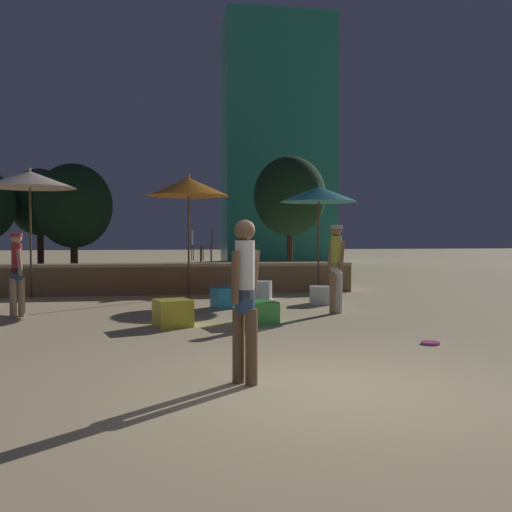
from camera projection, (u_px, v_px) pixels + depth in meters
The scene contains 21 objects.
ground_plane at pixel (323, 389), 5.79m from camera, with size 120.00×120.00×0.00m, color #D1B784.
wooden_deck at pixel (156, 278), 16.19m from camera, with size 10.77×2.50×0.82m.
patio_umbrella_0 at pixel (188, 187), 14.47m from camera, with size 2.08×2.08×3.12m.
patio_umbrella_1 at pixel (319, 194), 15.13m from camera, with size 2.06×2.06×2.95m.
patio_umbrella_2 at pixel (30, 180), 14.12m from camera, with size 2.24×2.24×3.25m.
cube_seat_0 at pixel (320, 295), 13.04m from camera, with size 0.58×0.58×0.41m.
cube_seat_1 at pixel (258, 291), 13.75m from camera, with size 0.76×0.76×0.46m.
cube_seat_2 at pixel (173, 313), 9.82m from camera, with size 0.72×0.72×0.46m.
cube_seat_3 at pixel (225, 298), 12.36m from camera, with size 0.61×0.61×0.44m.
cube_seat_4 at pixel (256, 312), 10.16m from camera, with size 0.77×0.77×0.39m.
person_1 at pixel (336, 263), 11.41m from camera, with size 0.29×0.48×1.78m.
person_2 at pixel (17, 271), 10.92m from camera, with size 0.30×0.43×1.62m.
person_3 at pixel (245, 295), 5.96m from camera, with size 0.38×0.39×1.73m.
bistro_chair_0 at pixel (209, 243), 16.19m from camera, with size 0.40×0.40×0.90m.
bistro_chair_1 at pixel (251, 243), 16.59m from camera, with size 0.48×0.48×0.90m.
bistro_chair_2 at pixel (195, 242), 17.05m from camera, with size 0.42×0.42×0.90m.
frisbee_disc at pixel (431, 343), 8.20m from camera, with size 0.27×0.27×0.03m.
background_tree_0 at pixel (290, 196), 26.04m from camera, with size 3.30×3.30×5.20m.
background_tree_1 at pixel (74, 206), 21.98m from camera, with size 2.95×2.95×4.35m.
background_tree_2 at pixel (40, 202), 25.12m from camera, with size 2.68×2.68×4.53m.
distant_building at pixel (277, 141), 34.31m from camera, with size 6.49×3.74×14.55m.
Camera 1 is at (-1.62, -5.54, 1.55)m, focal length 40.00 mm.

